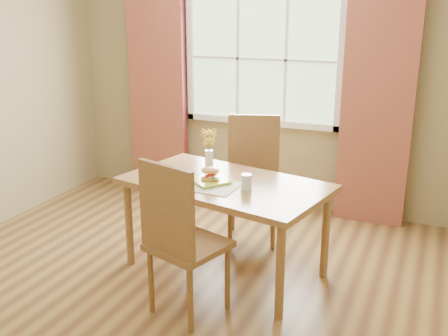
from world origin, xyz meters
The scene contains 12 objects.
room centered at (0.00, 0.00, 1.35)m, with size 4.24×3.84×2.74m.
window centered at (0.00, 1.87, 1.50)m, with size 1.62×0.06×1.32m.
curtain_left centered at (-1.15, 1.78, 1.10)m, with size 0.65×0.08×2.20m, color maroon.
curtain_right centered at (1.15, 1.78, 1.10)m, with size 0.65×0.08×2.20m, color maroon.
dining_table centered at (0.26, 0.32, 0.67)m, with size 1.67×1.15×0.74m.
chair_near centered at (0.23, -0.39, 0.60)m, with size 0.57×0.57×1.09m.
chair_far centered at (0.23, 1.03, 0.60)m, with size 0.58×0.58×1.10m.
placemat centered at (0.18, 0.18, 0.75)m, with size 0.45×0.33×0.01m, color beige.
plate centered at (0.17, 0.25, 0.75)m, with size 0.25×0.25×0.01m, color #ABBF2F.
croissant_sandwich centered at (0.17, 0.24, 0.81)m, with size 0.17×0.13×0.11m.
water_glass centered at (0.47, 0.21, 0.80)m, with size 0.08×0.08×0.12m.
flower_vase centered at (0.03, 0.54, 0.94)m, with size 0.14×0.14×0.34m.
Camera 1 is at (1.71, -3.12, 2.02)m, focal length 42.00 mm.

